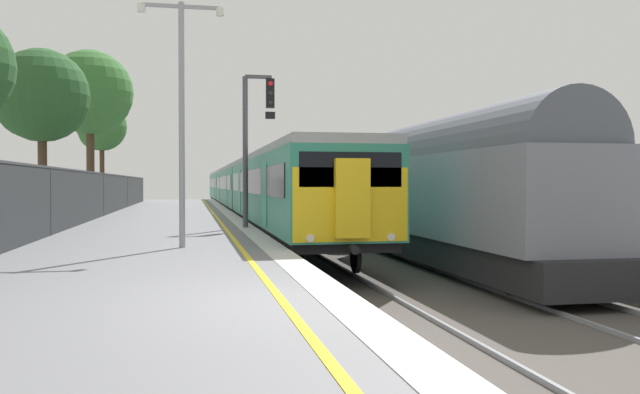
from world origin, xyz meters
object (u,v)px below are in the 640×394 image
object	(u,v)px
platform_lamp_mid	(182,103)
background_tree_right	(90,96)
background_tree_left	(100,128)
commuter_train_at_platform	(243,187)
background_tree_centre	(39,98)
freight_train_adjacent_track	(349,186)
signal_gantry	(253,133)

from	to	relation	value
platform_lamp_mid	background_tree_right	distance (m)	22.14
platform_lamp_mid	background_tree_left	bearing A→B (deg)	100.55
commuter_train_at_platform	background_tree_centre	distance (m)	19.12
freight_train_adjacent_track	background_tree_centre	bearing A→B (deg)	-173.48
signal_gantry	background_tree_right	world-z (taller)	background_tree_right
commuter_train_at_platform	freight_train_adjacent_track	distance (m)	14.93
platform_lamp_mid	background_tree_left	xyz separation A→B (m)	(-5.89, 31.61, 1.95)
signal_gantry	background_tree_centre	size ratio (longest dim) A/B	0.72
freight_train_adjacent_track	background_tree_right	bearing A→B (deg)	154.56
commuter_train_at_platform	background_tree_centre	xyz separation A→B (m)	(-9.81, -15.97, 3.81)
signal_gantry	background_tree_left	distance (m)	26.37
commuter_train_at_platform	platform_lamp_mid	size ratio (longest dim) A/B	10.85
commuter_train_at_platform	background_tree_right	distance (m)	13.11
background_tree_left	background_tree_centre	world-z (taller)	background_tree_centre
commuter_train_at_platform	background_tree_left	bearing A→B (deg)	168.25
freight_train_adjacent_track	background_tree_centre	distance (m)	14.38
commuter_train_at_platform	signal_gantry	world-z (taller)	signal_gantry
signal_gantry	platform_lamp_mid	bearing A→B (deg)	-109.11
commuter_train_at_platform	background_tree_left	distance (m)	10.67
freight_train_adjacent_track	background_tree_left	size ratio (longest dim) A/B	5.53
background_tree_centre	background_tree_right	xyz separation A→B (m)	(0.93, 7.71, 1.16)
platform_lamp_mid	background_tree_centre	world-z (taller)	background_tree_centre
freight_train_adjacent_track	platform_lamp_mid	world-z (taller)	platform_lamp_mid
commuter_train_at_platform	platform_lamp_mid	bearing A→B (deg)	-97.27
background_tree_left	signal_gantry	bearing A→B (deg)	-71.87
background_tree_centre	background_tree_right	size ratio (longest dim) A/B	0.83
freight_train_adjacent_track	signal_gantry	size ratio (longest dim) A/B	7.62
signal_gantry	platform_lamp_mid	xyz separation A→B (m)	(-2.29, -6.62, 0.14)
background_tree_left	commuter_train_at_platform	bearing A→B (deg)	-11.75
signal_gantry	commuter_train_at_platform	bearing A→B (deg)	86.31
background_tree_left	background_tree_right	distance (m)	10.33
platform_lamp_mid	background_tree_left	distance (m)	32.21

